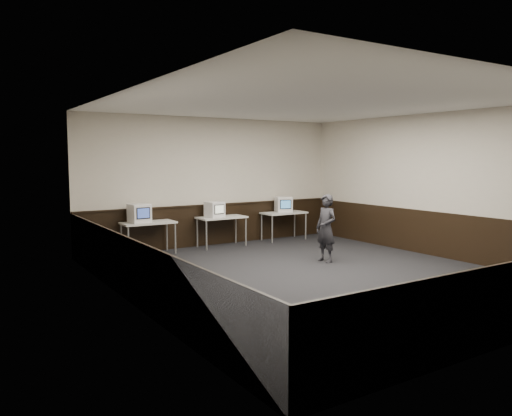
{
  "coord_description": "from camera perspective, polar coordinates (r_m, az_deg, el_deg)",
  "views": [
    {
      "loc": [
        -5.87,
        -7.2,
        2.21
      ],
      "look_at": [
        -0.26,
        1.6,
        1.15
      ],
      "focal_mm": 35.0,
      "sensor_mm": 36.0,
      "label": 1
    }
  ],
  "objects": [
    {
      "name": "desk_center",
      "position": [
        12.38,
        -3.95,
        -1.31
      ],
      "size": [
        1.2,
        0.6,
        0.75
      ],
      "color": "silver",
      "rests_on": "ground"
    },
    {
      "name": "wainscot_left",
      "position": [
        7.77,
        -13.88,
        -7.07
      ],
      "size": [
        0.04,
        7.98,
        1.0
      ],
      "primitive_type": "cube",
      "color": "black",
      "rests_on": "left_wall"
    },
    {
      "name": "desk_right",
      "position": [
        13.39,
        3.21,
        -0.77
      ],
      "size": [
        1.2,
        0.6,
        0.75
      ],
      "color": "silver",
      "rests_on": "ground"
    },
    {
      "name": "wainscot_right",
      "position": [
        11.92,
        19.71,
        -2.79
      ],
      "size": [
        0.04,
        7.98,
        1.0
      ],
      "primitive_type": "cube",
      "color": "black",
      "rests_on": "right_wall"
    },
    {
      "name": "person",
      "position": [
        10.66,
        8.01,
        -2.3
      ],
      "size": [
        0.38,
        0.55,
        1.44
      ],
      "primitive_type": "imported",
      "rotation": [
        0.0,
        0.0,
        -1.5
      ],
      "color": "#232227",
      "rests_on": "ground"
    },
    {
      "name": "wainscot_rail",
      "position": [
        12.66,
        -4.74,
        0.39
      ],
      "size": [
        6.98,
        0.06,
        0.04
      ],
      "primitive_type": "cube",
      "color": "black",
      "rests_on": "wainscot_back"
    },
    {
      "name": "desk_left",
      "position": [
        11.6,
        -12.22,
        -1.91
      ],
      "size": [
        1.2,
        0.6,
        0.75
      ],
      "color": "silver",
      "rests_on": "ground"
    },
    {
      "name": "emac_left",
      "position": [
        11.49,
        -13.2,
        -0.58
      ],
      "size": [
        0.45,
        0.48,
        0.42
      ],
      "rotation": [
        0.0,
        0.0,
        0.07
      ],
      "color": "white",
      "rests_on": "desk_left"
    },
    {
      "name": "back_wall",
      "position": [
        12.66,
        -4.85,
        3.02
      ],
      "size": [
        7.0,
        0.0,
        7.0
      ],
      "primitive_type": "plane",
      "rotation": [
        1.57,
        0.0,
        0.0
      ],
      "color": "beige",
      "rests_on": "ground"
    },
    {
      "name": "emac_center",
      "position": [
        12.25,
        -4.75,
        -0.16
      ],
      "size": [
        0.43,
        0.45,
        0.38
      ],
      "rotation": [
        0.0,
        0.0,
        0.12
      ],
      "color": "white",
      "rests_on": "desk_center"
    },
    {
      "name": "right_wall",
      "position": [
        11.83,
        19.95,
        2.5
      ],
      "size": [
        0.0,
        8.0,
        8.0
      ],
      "primitive_type": "plane",
      "rotation": [
        1.57,
        0.0,
        -1.57
      ],
      "color": "beige",
      "rests_on": "ground"
    },
    {
      "name": "floor",
      "position": [
        9.55,
        6.57,
        -7.62
      ],
      "size": [
        8.0,
        8.0,
        0.0
      ],
      "primitive_type": "plane",
      "color": "black",
      "rests_on": "ground"
    },
    {
      "name": "wainscot_back",
      "position": [
        12.74,
        -4.76,
        -1.93
      ],
      "size": [
        6.98,
        0.04,
        1.0
      ],
      "primitive_type": "cube",
      "color": "black",
      "rests_on": "back_wall"
    },
    {
      "name": "left_wall",
      "position": [
        7.6,
        -14.23,
        1.02
      ],
      "size": [
        0.0,
        8.0,
        8.0
      ],
      "primitive_type": "plane",
      "rotation": [
        1.57,
        0.0,
        1.57
      ],
      "color": "beige",
      "rests_on": "ground"
    },
    {
      "name": "emac_right",
      "position": [
        13.4,
        3.15,
        0.42
      ],
      "size": [
        0.53,
        0.54,
        0.41
      ],
      "rotation": [
        0.0,
        0.0,
        -0.35
      ],
      "color": "white",
      "rests_on": "desk_right"
    },
    {
      "name": "ceiling",
      "position": [
        9.34,
        6.8,
        11.85
      ],
      "size": [
        8.0,
        8.0,
        0.0
      ],
      "primitive_type": "plane",
      "rotation": [
        3.14,
        0.0,
        0.0
      ],
      "color": "white",
      "rests_on": "back_wall"
    }
  ]
}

